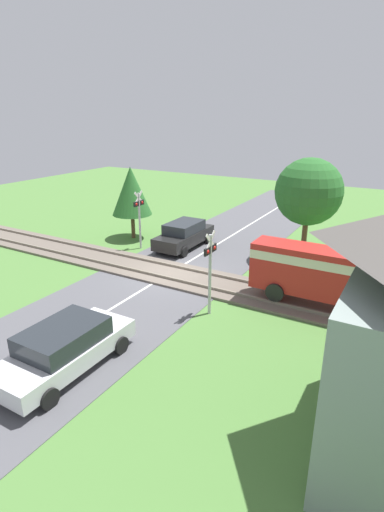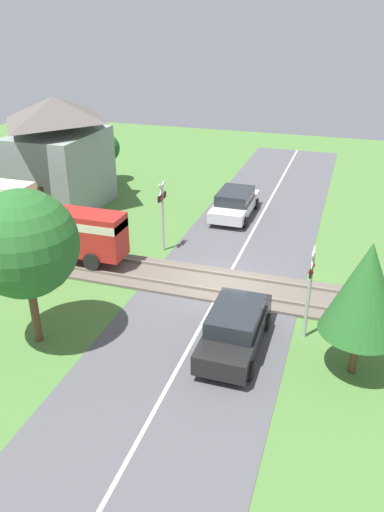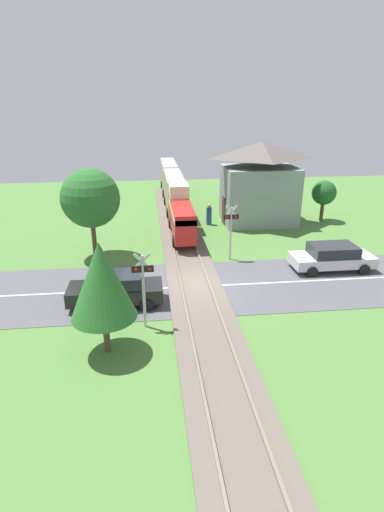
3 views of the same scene
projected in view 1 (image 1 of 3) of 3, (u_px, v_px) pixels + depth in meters
The scene contains 9 objects.
ground_plane at pixel (168, 274), 19.59m from camera, with size 60.00×60.00×0.00m, color #4C7A38.
road_surface at pixel (168, 274), 19.59m from camera, with size 48.00×6.40×0.02m.
track_bed at pixel (168, 273), 19.57m from camera, with size 2.80×48.00×0.24m.
car_near_crossing at pixel (184, 234), 23.18m from camera, with size 4.37×1.86×1.55m.
car_far_side at pixel (65, 347), 12.15m from camera, with size 4.59×2.04×1.46m.
crossing_signal_west_approach at pixel (139, 212), 22.64m from camera, with size 0.90×0.18×3.36m.
crossing_signal_east_approach at pixel (210, 263), 15.09m from camera, with size 0.90×0.18×3.36m.
tree_roadside_hedge at pixel (309, 192), 20.54m from camera, with size 3.48×3.48×5.38m.
tree_beyond_track at pixel (131, 191), 24.30m from camera, with size 2.44×2.44×4.45m.
Camera 1 is at (15.13, 10.03, 7.52)m, focal length 28.00 mm.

